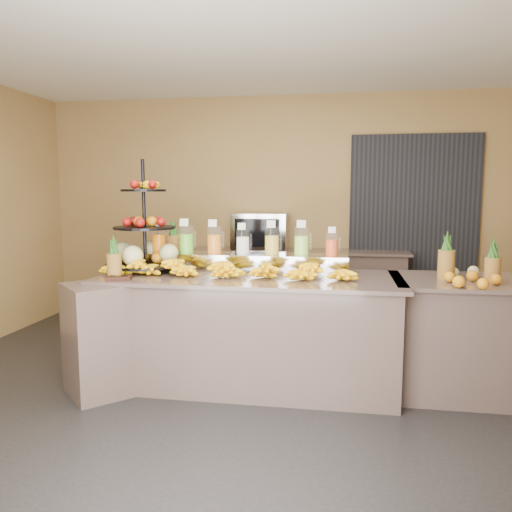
% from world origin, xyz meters
% --- Properties ---
extents(ground, '(6.00, 6.00, 0.00)m').
position_xyz_m(ground, '(0.00, 0.00, 0.00)').
color(ground, black).
rests_on(ground, ground).
extents(room_envelope, '(6.04, 5.02, 2.82)m').
position_xyz_m(room_envelope, '(0.19, 0.79, 1.88)').
color(room_envelope, olive).
rests_on(room_envelope, ground).
extents(buffet_counter, '(2.75, 1.25, 0.93)m').
position_xyz_m(buffet_counter, '(-0.12, 0.26, 0.47)').
color(buffet_counter, gray).
rests_on(buffet_counter, ground).
extents(right_counter, '(1.08, 0.88, 0.93)m').
position_xyz_m(right_counter, '(1.70, 0.40, 0.47)').
color(right_counter, gray).
rests_on(right_counter, ground).
extents(back_ledge, '(3.10, 0.55, 0.93)m').
position_xyz_m(back_ledge, '(0.00, 2.25, 0.47)').
color(back_ledge, gray).
rests_on(back_ledge, ground).
extents(pitcher_tray, '(1.85, 0.30, 0.15)m').
position_xyz_m(pitcher_tray, '(-0.11, 0.58, 1.01)').
color(pitcher_tray, gray).
rests_on(pitcher_tray, buffet_counter).
extents(juice_pitcher_orange_a, '(0.13, 0.13, 0.31)m').
position_xyz_m(juice_pitcher_orange_a, '(-0.89, 0.58, 1.19)').
color(juice_pitcher_orange_a, silver).
rests_on(juice_pitcher_orange_a, pitcher_tray).
extents(juice_pitcher_green, '(0.13, 0.14, 0.32)m').
position_xyz_m(juice_pitcher_green, '(-0.63, 0.58, 1.19)').
color(juice_pitcher_green, silver).
rests_on(juice_pitcher_green, pitcher_tray).
extents(juice_pitcher_orange_b, '(0.13, 0.13, 0.32)m').
position_xyz_m(juice_pitcher_orange_b, '(-0.37, 0.58, 1.19)').
color(juice_pitcher_orange_b, silver).
rests_on(juice_pitcher_orange_b, pitcher_tray).
extents(juice_pitcher_milk, '(0.12, 0.12, 0.29)m').
position_xyz_m(juice_pitcher_milk, '(-0.11, 0.58, 1.18)').
color(juice_pitcher_milk, silver).
rests_on(juice_pitcher_milk, pitcher_tray).
extents(juice_pitcher_lemon, '(0.13, 0.13, 0.31)m').
position_xyz_m(juice_pitcher_lemon, '(0.15, 0.58, 1.19)').
color(juice_pitcher_lemon, silver).
rests_on(juice_pitcher_lemon, pitcher_tray).
extents(juice_pitcher_lime, '(0.13, 0.14, 0.32)m').
position_xyz_m(juice_pitcher_lime, '(0.41, 0.58, 1.19)').
color(juice_pitcher_lime, silver).
rests_on(juice_pitcher_lime, pitcher_tray).
extents(juice_pitcher_orange_c, '(0.11, 0.11, 0.26)m').
position_xyz_m(juice_pitcher_orange_c, '(0.67, 0.58, 1.17)').
color(juice_pitcher_orange_c, silver).
rests_on(juice_pitcher_orange_c, pitcher_tray).
extents(banana_heap, '(2.15, 0.19, 0.18)m').
position_xyz_m(banana_heap, '(-0.20, 0.24, 1.01)').
color(banana_heap, '#FDB90C').
rests_on(banana_heap, buffet_counter).
extents(fruit_stand, '(0.72, 0.72, 0.98)m').
position_xyz_m(fruit_stand, '(-0.92, 0.44, 1.18)').
color(fruit_stand, black).
rests_on(fruit_stand, buffet_counter).
extents(condiment_caddy, '(0.22, 0.19, 0.03)m').
position_xyz_m(condiment_caddy, '(-1.00, -0.05, 0.94)').
color(condiment_caddy, black).
rests_on(condiment_caddy, buffet_counter).
extents(pineapple_left_a, '(0.12, 0.12, 0.36)m').
position_xyz_m(pineapple_left_a, '(-1.06, 0.01, 1.06)').
color(pineapple_left_a, brown).
rests_on(pineapple_left_a, buffet_counter).
extents(pineapple_left_b, '(0.16, 0.16, 0.45)m').
position_xyz_m(pineapple_left_b, '(-0.81, 0.74, 1.10)').
color(pineapple_left_b, brown).
rests_on(pineapple_left_b, buffet_counter).
extents(right_fruit_pile, '(0.44, 0.42, 0.23)m').
position_xyz_m(right_fruit_pile, '(1.72, 0.25, 1.00)').
color(right_fruit_pile, brown).
rests_on(right_fruit_pile, right_counter).
extents(oven_warmer, '(0.67, 0.48, 0.44)m').
position_xyz_m(oven_warmer, '(-0.22, 2.25, 1.15)').
color(oven_warmer, gray).
rests_on(oven_warmer, back_ledge).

